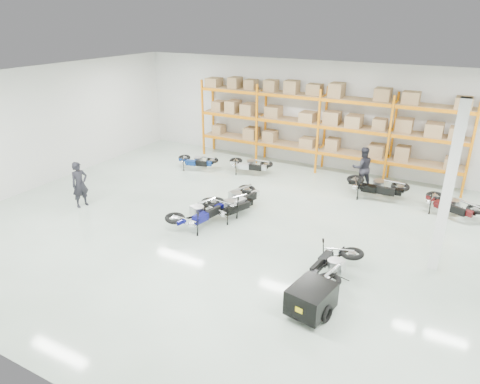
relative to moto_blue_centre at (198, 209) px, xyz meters
The scene contains 14 objects.
room 2.39m from the moto_blue_centre, 14.56° to the left, with size 18.00×18.00×18.00m.
pallet_rack 7.27m from the moto_blue_centre, 76.55° to the left, with size 11.28×0.98×3.62m.
structural_column 7.11m from the moto_blue_centre, ahead, with size 0.25×0.25×4.50m, color white.
moto_blue_centre is the anchor object (origin of this frame).
moto_silver_left 1.69m from the moto_blue_centre, 72.76° to the left, with size 0.82×1.83×1.12m, color #B4B7BB, non-canonical shape.
moto_black_far_left 1.19m from the moto_blue_centre, 61.10° to the left, with size 0.72×1.63×0.99m, color black, non-canonical shape.
moto_touring_right 4.72m from the moto_blue_centre, 10.68° to the right, with size 0.79×1.78×1.09m, color black, non-canonical shape.
trailer 5.26m from the moto_blue_centre, 28.07° to the right, with size 0.99×1.78×0.72m.
moto_back_a 5.39m from the moto_blue_centre, 124.42° to the left, with size 0.70×1.57×0.96m, color navy, non-canonical shape.
moto_back_b 5.13m from the moto_blue_centre, 98.82° to the left, with size 0.73×1.64×1.00m, color silver, non-canonical shape.
moto_back_c 6.67m from the moto_blue_centre, 48.05° to the left, with size 0.86×1.93×1.18m, color black, non-canonical shape.
moto_back_d 8.37m from the moto_blue_centre, 33.40° to the left, with size 0.75×1.68×1.03m, color #470E10, non-canonical shape.
person_left 4.48m from the moto_blue_centre, behind, with size 0.59×0.39×1.62m, color black.
person_back 6.80m from the moto_blue_centre, 56.60° to the left, with size 0.79×0.62×1.64m, color #212129.
Camera 1 is at (5.32, -10.52, 6.26)m, focal length 32.00 mm.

